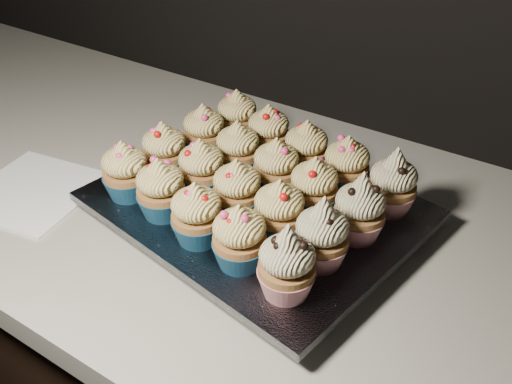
% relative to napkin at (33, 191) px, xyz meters
% --- Properties ---
extents(worktop, '(2.44, 0.64, 0.04)m').
position_rel_napkin_xyz_m(worktop, '(0.40, 0.15, -0.02)').
color(worktop, beige).
rests_on(worktop, cabinet).
extents(napkin, '(0.19, 0.19, 0.00)m').
position_rel_napkin_xyz_m(napkin, '(0.00, 0.00, 0.00)').
color(napkin, white).
rests_on(napkin, worktop).
extents(baking_tray, '(0.41, 0.34, 0.02)m').
position_rel_napkin_xyz_m(baking_tray, '(0.31, 0.12, 0.01)').
color(baking_tray, black).
rests_on(baking_tray, worktop).
extents(foil_lining, '(0.45, 0.38, 0.01)m').
position_rel_napkin_xyz_m(foil_lining, '(0.31, 0.12, 0.03)').
color(foil_lining, silver).
rests_on(foil_lining, baking_tray).
extents(cupcake_0, '(0.06, 0.06, 0.08)m').
position_rel_napkin_xyz_m(cupcake_0, '(0.16, 0.04, 0.07)').
color(cupcake_0, navy).
rests_on(cupcake_0, foil_lining).
extents(cupcake_1, '(0.06, 0.06, 0.08)m').
position_rel_napkin_xyz_m(cupcake_1, '(0.23, 0.03, 0.07)').
color(cupcake_1, navy).
rests_on(cupcake_1, foil_lining).
extents(cupcake_2, '(0.06, 0.06, 0.08)m').
position_rel_napkin_xyz_m(cupcake_2, '(0.30, 0.02, 0.07)').
color(cupcake_2, navy).
rests_on(cupcake_2, foil_lining).
extents(cupcake_3, '(0.06, 0.06, 0.08)m').
position_rel_napkin_xyz_m(cupcake_3, '(0.36, 0.01, 0.07)').
color(cupcake_3, navy).
rests_on(cupcake_3, foil_lining).
extents(cupcake_4, '(0.06, 0.06, 0.10)m').
position_rel_napkin_xyz_m(cupcake_4, '(0.43, -0.00, 0.07)').
color(cupcake_4, '#A91723').
rests_on(cupcake_4, foil_lining).
extents(cupcake_5, '(0.06, 0.06, 0.08)m').
position_rel_napkin_xyz_m(cupcake_5, '(0.17, 0.11, 0.07)').
color(cupcake_5, navy).
rests_on(cupcake_5, foil_lining).
extents(cupcake_6, '(0.06, 0.06, 0.08)m').
position_rel_napkin_xyz_m(cupcake_6, '(0.24, 0.10, 0.07)').
color(cupcake_6, navy).
rests_on(cupcake_6, foil_lining).
extents(cupcake_7, '(0.06, 0.06, 0.08)m').
position_rel_napkin_xyz_m(cupcake_7, '(0.31, 0.08, 0.07)').
color(cupcake_7, navy).
rests_on(cupcake_7, foil_lining).
extents(cupcake_8, '(0.06, 0.06, 0.08)m').
position_rel_napkin_xyz_m(cupcake_8, '(0.37, 0.08, 0.07)').
color(cupcake_8, navy).
rests_on(cupcake_8, foil_lining).
extents(cupcake_9, '(0.06, 0.06, 0.10)m').
position_rel_napkin_xyz_m(cupcake_9, '(0.44, 0.06, 0.07)').
color(cupcake_9, '#A91723').
rests_on(cupcake_9, foil_lining).
extents(cupcake_10, '(0.06, 0.06, 0.08)m').
position_rel_napkin_xyz_m(cupcake_10, '(0.18, 0.18, 0.07)').
color(cupcake_10, navy).
rests_on(cupcake_10, foil_lining).
extents(cupcake_11, '(0.06, 0.06, 0.08)m').
position_rel_napkin_xyz_m(cupcake_11, '(0.25, 0.17, 0.07)').
color(cupcake_11, navy).
rests_on(cupcake_11, foil_lining).
extents(cupcake_12, '(0.06, 0.06, 0.08)m').
position_rel_napkin_xyz_m(cupcake_12, '(0.32, 0.16, 0.07)').
color(cupcake_12, navy).
rests_on(cupcake_12, foil_lining).
extents(cupcake_13, '(0.06, 0.06, 0.08)m').
position_rel_napkin_xyz_m(cupcake_13, '(0.38, 0.14, 0.07)').
color(cupcake_13, navy).
rests_on(cupcake_13, foil_lining).
extents(cupcake_14, '(0.06, 0.06, 0.10)m').
position_rel_napkin_xyz_m(cupcake_14, '(0.45, 0.13, 0.07)').
color(cupcake_14, '#A91723').
rests_on(cupcake_14, foil_lining).
extents(cupcake_15, '(0.06, 0.06, 0.08)m').
position_rel_napkin_xyz_m(cupcake_15, '(0.20, 0.25, 0.07)').
color(cupcake_15, navy).
rests_on(cupcake_15, foil_lining).
extents(cupcake_16, '(0.06, 0.06, 0.08)m').
position_rel_napkin_xyz_m(cupcake_16, '(0.26, 0.23, 0.07)').
color(cupcake_16, navy).
rests_on(cupcake_16, foil_lining).
extents(cupcake_17, '(0.06, 0.06, 0.08)m').
position_rel_napkin_xyz_m(cupcake_17, '(0.33, 0.22, 0.07)').
color(cupcake_17, navy).
rests_on(cupcake_17, foil_lining).
extents(cupcake_18, '(0.06, 0.06, 0.08)m').
position_rel_napkin_xyz_m(cupcake_18, '(0.40, 0.21, 0.07)').
color(cupcake_18, navy).
rests_on(cupcake_18, foil_lining).
extents(cupcake_19, '(0.06, 0.06, 0.10)m').
position_rel_napkin_xyz_m(cupcake_19, '(0.47, 0.20, 0.07)').
color(cupcake_19, '#A91723').
rests_on(cupcake_19, foil_lining).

